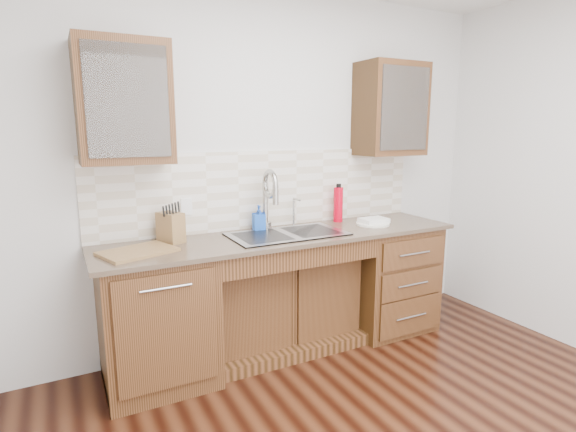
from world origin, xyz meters
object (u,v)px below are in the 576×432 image
soap_bottle (259,218)px  cutting_board (138,252)px  water_bottle (338,205)px  plate (373,224)px  knife_block (171,227)px

soap_bottle → cutting_board: soap_bottle is taller
water_bottle → plate: water_bottle is taller
plate → cutting_board: bearing=-179.8°
soap_bottle → plate: 0.93m
plate → cutting_board: cutting_board is taller
soap_bottle → cutting_board: (-0.92, -0.23, -0.09)m
plate → knife_block: bearing=173.5°
plate → knife_block: 1.58m
water_bottle → cutting_board: (-1.64, -0.24, -0.13)m
plate → knife_block: (-1.57, 0.18, 0.09)m
water_bottle → knife_block: bearing=-177.6°
knife_block → cutting_board: knife_block is taller
soap_bottle → plate: (0.90, -0.23, -0.09)m
soap_bottle → cutting_board: bearing=-156.8°
plate → soap_bottle: bearing=165.8°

